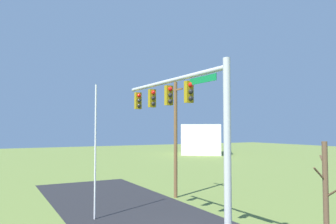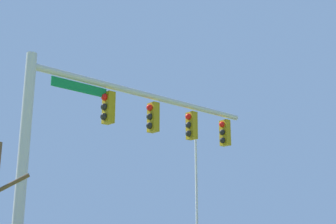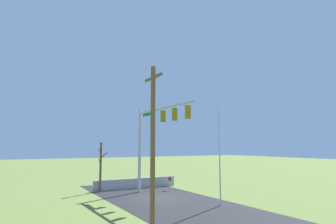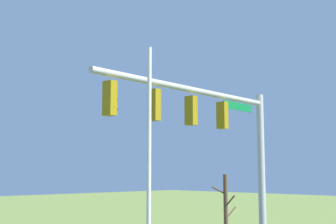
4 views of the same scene
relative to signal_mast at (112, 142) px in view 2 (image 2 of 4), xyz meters
The scene contains 2 objects.
signal_mast is the anchor object (origin of this frame).
flagpole 6.48m from the signal_mast, 156.56° to the right, with size 0.10×0.10×7.48m, color silver.
Camera 2 is at (7.84, 11.24, 2.94)m, focal length 48.70 mm.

